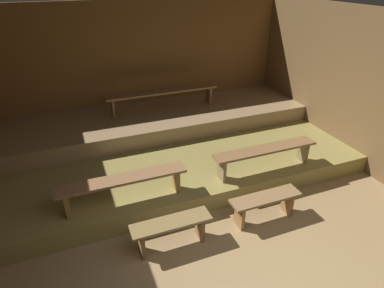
# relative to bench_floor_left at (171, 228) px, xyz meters

# --- Properties ---
(ground) EXTENTS (6.88, 5.86, 0.08)m
(ground) POSITION_rel_bench_floor_left_xyz_m (0.69, 1.23, -0.34)
(ground) COLOR #95774F
(wall_back) EXTENTS (6.88, 0.06, 2.68)m
(wall_back) POSITION_rel_bench_floor_left_xyz_m (0.69, 3.79, 1.04)
(wall_back) COLOR brown
(wall_back) RESTS_ON ground
(wall_right) EXTENTS (0.06, 5.86, 2.68)m
(wall_right) POSITION_rel_bench_floor_left_xyz_m (3.76, 1.23, 1.04)
(wall_right) COLOR brown
(wall_right) RESTS_ON ground
(platform_lower) EXTENTS (6.08, 3.34, 0.30)m
(platform_lower) POSITION_rel_bench_floor_left_xyz_m (0.69, 2.09, -0.14)
(platform_lower) COLOR olive
(platform_lower) RESTS_ON ground
(platform_middle) EXTENTS (6.08, 1.63, 0.30)m
(platform_middle) POSITION_rel_bench_floor_left_xyz_m (0.69, 2.95, 0.16)
(platform_middle) COLOR #9A7C57
(platform_middle) RESTS_ON platform_lower
(bench_floor_left) EXTENTS (1.03, 0.27, 0.40)m
(bench_floor_left) POSITION_rel_bench_floor_left_xyz_m (0.00, 0.00, 0.00)
(bench_floor_left) COLOR olive
(bench_floor_left) RESTS_ON ground
(bench_floor_right) EXTENTS (1.03, 0.27, 0.40)m
(bench_floor_right) POSITION_rel_bench_floor_left_xyz_m (1.38, 0.00, 0.00)
(bench_floor_right) COLOR olive
(bench_floor_right) RESTS_ON ground
(bench_lower_left) EXTENTS (1.75, 0.27, 0.40)m
(bench_lower_left) POSITION_rel_bench_floor_left_xyz_m (-0.43, 0.73, 0.33)
(bench_lower_left) COLOR #916643
(bench_lower_left) RESTS_ON platform_lower
(bench_lower_right) EXTENTS (1.75, 0.27, 0.40)m
(bench_lower_right) POSITION_rel_bench_floor_left_xyz_m (1.82, 0.73, 0.33)
(bench_lower_right) COLOR brown
(bench_lower_right) RESTS_ON platform_lower
(bench_middle_center) EXTENTS (2.30, 0.27, 0.40)m
(bench_middle_center) POSITION_rel_bench_floor_left_xyz_m (0.87, 3.10, 0.64)
(bench_middle_center) COLOR olive
(bench_middle_center) RESTS_ON platform_middle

